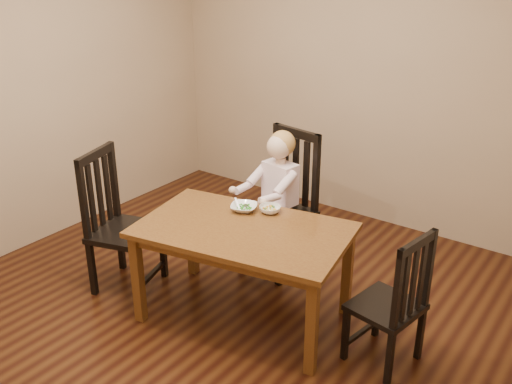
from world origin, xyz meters
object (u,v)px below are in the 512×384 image
Objects in this scene: dining_table at (243,239)px; bowl_peas at (244,208)px; chair_left at (119,224)px; chair_child at (283,204)px; chair_right at (393,303)px; toddler at (278,188)px; bowl_veg at (270,209)px.

bowl_peas reaches higher than dining_table.
chair_left is 0.98m from bowl_peas.
chair_right is (1.22, -0.64, -0.10)m from chair_child.
chair_child is 6.09× the size of bowl_peas.
chair_right is at bearing 164.16° from toddler.
bowl_veg is (-1.02, 0.17, 0.28)m from chair_right.
chair_left reaches higher than toddler.
chair_child is 1.28m from chair_left.
bowl_peas is (-1.19, 0.09, 0.28)m from chair_right.
chair_right is at bearing 82.46° from chair_left.
toddler is at bearing 90.00° from chair_child.
bowl_peas is 0.19m from bowl_veg.
chair_child is at bearing 72.16° from chair_right.
chair_child reaches higher than chair_right.
toddler is at bearing 94.59° from bowl_peas.
chair_child is 0.54m from bowl_veg.
chair_right is at bearing -9.36° from bowl_veg.
toddler is at bearing 74.44° from chair_right.
dining_table is 0.32m from bowl_veg.
chair_child is 1.23× the size of chair_right.
chair_left is (-1.01, -0.21, -0.10)m from dining_table.
chair_left is at bearing -168.39° from dining_table.
dining_table is at bearing -91.37° from bowl_veg.
chair_right is 1.08m from bowl_veg.
dining_table is at bearing 84.53° from chair_left.
chair_left is 1.16m from bowl_veg.
chair_child reaches higher than dining_table.
chair_left is 1.18× the size of chair_right.
dining_table is 0.80m from chair_child.
chair_child is 1.38m from chair_right.
chair_left reaches higher than bowl_peas.
dining_table is 1.35× the size of chair_child.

